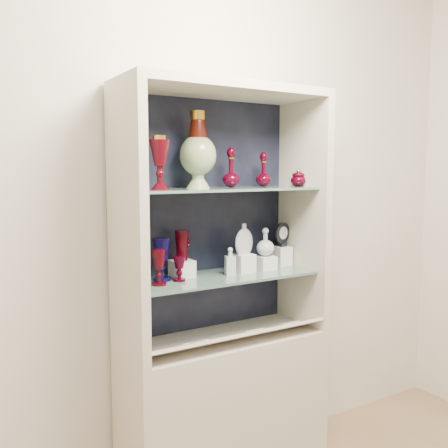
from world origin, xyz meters
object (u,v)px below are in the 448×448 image
pedestal_lamp_left (138,160)px  flat_flask (244,238)px  enamel_urn (198,150)px  ruby_goblet_tall (159,267)px  cobalt_goblet (162,259)px  clear_round_decanter (265,243)px  ruby_decanter_b (264,168)px  ruby_pitcher (182,245)px  cameo_medallion (282,234)px  ruby_decanter_a (231,165)px  pedestal_lamp_right (160,163)px  lidded_bowl (298,178)px  ruby_goblet_small (179,269)px  clear_square_bottle (230,261)px

pedestal_lamp_left → flat_flask: (0.53, -0.02, -0.38)m
enamel_urn → ruby_goblet_tall: size_ratio=2.24×
cobalt_goblet → clear_round_decanter: (0.55, -0.05, 0.04)m
ruby_decanter_b → flat_flask: bearing=-162.8°
ruby_pitcher → cameo_medallion: (0.59, -0.01, 0.02)m
clear_round_decanter → ruby_pitcher: bearing=172.0°
ruby_goblet_tall → flat_flask: flat_flask is taller
enamel_urn → flat_flask: size_ratio=2.25×
ruby_goblet_tall → clear_round_decanter: 0.60m
ruby_decanter_a → clear_round_decanter: (0.18, -0.04, -0.39)m
ruby_decanter_a → cameo_medallion: ruby_decanter_a is taller
ruby_pitcher → pedestal_lamp_left: bearing=165.9°
pedestal_lamp_left → ruby_pitcher: (0.22, 0.03, -0.40)m
pedestal_lamp_right → lidded_bowl: (0.78, 0.02, -0.07)m
lidded_bowl → ruby_goblet_tall: lidded_bowl is taller
pedestal_lamp_left → ruby_goblet_small: 0.52m
pedestal_lamp_left → ruby_pitcher: 0.46m
pedestal_lamp_right → ruby_decanter_b: pedestal_lamp_right is taller
pedestal_lamp_left → cameo_medallion: size_ratio=1.94×
enamel_urn → ruby_pitcher: 0.45m
pedestal_lamp_left → ruby_decanter_a: pedestal_lamp_left is taller
cobalt_goblet → flat_flask: 0.43m
enamel_urn → ruby_decanter_a: 0.19m
enamel_urn → pedestal_lamp_right: bearing=-158.3°
ruby_decanter_b → lidded_bowl: bearing=-27.3°
ruby_decanter_b → clear_round_decanter: 0.38m
ruby_decanter_b → flat_flask: ruby_decanter_b is taller
ruby_pitcher → cameo_medallion: bearing=-23.0°
enamel_urn → ruby_goblet_small: enamel_urn is taller
ruby_decanter_a → ruby_pitcher: size_ratio=1.51×
ruby_decanter_a → ruby_goblet_small: (-0.31, -0.05, -0.47)m
ruby_goblet_small → cameo_medallion: (0.64, 0.07, 0.11)m
ruby_goblet_small → ruby_decanter_b: bearing=7.0°
pedestal_lamp_left → flat_flask: 0.66m
lidded_bowl → clear_square_bottle: (-0.40, 0.01, -0.40)m
ruby_decanter_a → cameo_medallion: bearing=2.3°
enamel_urn → lidded_bowl: 0.56m
lidded_bowl → ruby_goblet_small: (-0.67, 0.02, -0.41)m
pedestal_lamp_left → clear_round_decanter: bearing=-2.6°
flat_flask → cameo_medallion: 0.28m
pedestal_lamp_right → ruby_goblet_tall: bearing=101.4°
ruby_decanter_a → lidded_bowl: (0.36, -0.07, -0.06)m
ruby_goblet_small → flat_flask: size_ratio=0.74×
ruby_decanter_b → clear_round_decanter: bearing=-113.0°
ruby_goblet_tall → cameo_medallion: size_ratio=1.19×
ruby_decanter_b → ruby_pitcher: 0.59m
ruby_decanter_a → cobalt_goblet: ruby_decanter_a is taller
ruby_goblet_small → clear_square_bottle: (0.27, -0.01, 0.01)m
pedestal_lamp_left → enamel_urn: size_ratio=0.73×
clear_square_bottle → ruby_decanter_b: bearing=16.5°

